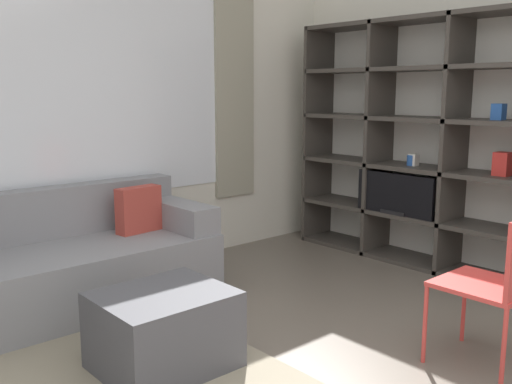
{
  "coord_description": "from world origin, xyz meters",
  "views": [
    {
      "loc": [
        -1.67,
        -0.81,
        1.48
      ],
      "look_at": [
        0.65,
        1.82,
        0.85
      ],
      "focal_mm": 40.0,
      "sensor_mm": 36.0,
      "label": 1
    }
  ],
  "objects": [
    {
      "name": "wall_back",
      "position": [
        0.0,
        3.34,
        1.36
      ],
      "size": [
        6.7,
        0.11,
        2.7
      ],
      "color": "silver",
      "rests_on": "ground_plane"
    },
    {
      "name": "wall_right",
      "position": [
        2.78,
        1.65,
        1.35
      ],
      "size": [
        0.07,
        4.5,
        2.7
      ],
      "primitive_type": "cube",
      "color": "silver",
      "rests_on": "ground_plane"
    },
    {
      "name": "shelving_unit",
      "position": [
        2.57,
        1.91,
        1.02
      ],
      "size": [
        0.42,
        2.24,
        2.07
      ],
      "color": "silver",
      "rests_on": "ground_plane"
    },
    {
      "name": "couch_main",
      "position": [
        -0.16,
        2.86,
        0.3
      ],
      "size": [
        1.99,
        0.86,
        0.79
      ],
      "color": "gray",
      "rests_on": "ground_plane"
    },
    {
      "name": "ottoman",
      "position": [
        -0.15,
        1.66,
        0.21
      ],
      "size": [
        0.68,
        0.58,
        0.43
      ],
      "color": "#47474C",
      "rests_on": "ground_plane"
    },
    {
      "name": "folding_chair",
      "position": [
        1.16,
        0.47,
        0.52
      ],
      "size": [
        0.44,
        0.46,
        0.86
      ],
      "rotation": [
        0.0,
        0.0,
        3.14
      ],
      "color": "#CC3D38",
      "rests_on": "ground_plane"
    }
  ]
}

